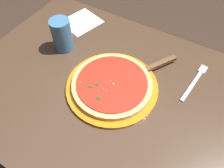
{
  "coord_description": "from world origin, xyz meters",
  "views": [
    {
      "loc": [
        0.24,
        -0.36,
        1.34
      ],
      "look_at": [
        0.03,
        0.01,
        0.78
      ],
      "focal_mm": 34.48,
      "sensor_mm": 36.0,
      "label": 1
    }
  ],
  "objects": [
    {
      "name": "napkin_folded_right",
      "position": [
        -0.26,
        0.24,
        0.76
      ],
      "size": [
        0.17,
        0.18,
        0.0
      ],
      "primitive_type": "cube",
      "rotation": [
        0.0,
        0.0,
        -0.29
      ],
      "color": "white",
      "rests_on": "restaurant_table"
    },
    {
      "name": "ground_plane",
      "position": [
        0.0,
        0.0,
        0.0
      ],
      "size": [
        5.0,
        5.0,
        0.0
      ],
      "primitive_type": "plane",
      "color": "#38281E"
    },
    {
      "name": "serving_plate",
      "position": [
        0.03,
        0.01,
        0.76
      ],
      "size": [
        0.3,
        0.3,
        0.01
      ],
      "primitive_type": "cylinder",
      "color": "orange",
      "rests_on": "restaurant_table"
    },
    {
      "name": "cup_tall_drink",
      "position": [
        -0.23,
        0.08,
        0.82
      ],
      "size": [
        0.07,
        0.07,
        0.12
      ],
      "primitive_type": "cylinder",
      "color": "teal",
      "rests_on": "restaurant_table"
    },
    {
      "name": "pizza_server",
      "position": [
        0.11,
        0.14,
        0.77
      ],
      "size": [
        0.15,
        0.21,
        0.01
      ],
      "color": "silver",
      "rests_on": "serving_plate"
    },
    {
      "name": "pizza",
      "position": [
        0.03,
        0.01,
        0.78
      ],
      "size": [
        0.26,
        0.26,
        0.02
      ],
      "color": "#DBB26B",
      "rests_on": "serving_plate"
    },
    {
      "name": "restaurant_table",
      "position": [
        0.0,
        0.0,
        0.6
      ],
      "size": [
        0.96,
        0.72,
        0.76
      ],
      "color": "black",
      "rests_on": "ground_plane"
    },
    {
      "name": "fork",
      "position": [
        0.26,
        0.18,
        0.76
      ],
      "size": [
        0.04,
        0.19,
        0.0
      ],
      "color": "silver",
      "rests_on": "restaurant_table"
    }
  ]
}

